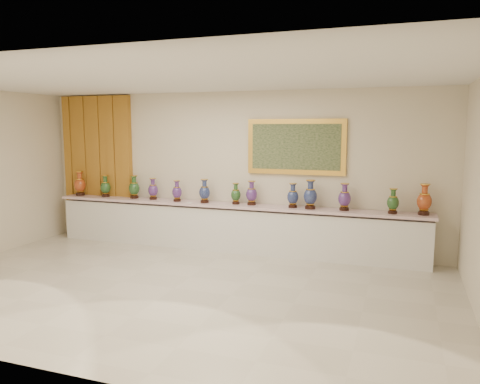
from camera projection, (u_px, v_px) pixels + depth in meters
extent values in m
plane|color=beige|center=(174.00, 288.00, 6.81)|extent=(8.00, 8.00, 0.00)
plane|color=beige|center=(233.00, 171.00, 8.95)|extent=(8.00, 0.00, 8.00)
plane|color=white|center=(170.00, 78.00, 6.41)|extent=(8.00, 8.00, 0.00)
cube|color=#B77B27|center=(98.00, 167.00, 9.89)|extent=(1.64, 0.14, 2.95)
cube|color=gold|center=(296.00, 147.00, 8.44)|extent=(1.80, 0.06, 1.00)
cube|color=#183119|center=(295.00, 147.00, 8.41)|extent=(1.62, 0.02, 0.82)
cube|color=white|center=(229.00, 229.00, 8.88)|extent=(7.20, 0.42, 0.81)
cube|color=beige|center=(229.00, 205.00, 8.80)|extent=(7.28, 0.48, 0.05)
cylinder|color=black|center=(80.00, 194.00, 9.91)|extent=(0.18, 0.18, 0.05)
cone|color=gold|center=(80.00, 192.00, 9.90)|extent=(0.16, 0.16, 0.03)
ellipsoid|color=maroon|center=(80.00, 185.00, 9.88)|extent=(0.29, 0.29, 0.30)
cylinder|color=gold|center=(80.00, 179.00, 9.86)|extent=(0.16, 0.16, 0.01)
cylinder|color=maroon|center=(79.00, 176.00, 9.85)|extent=(0.10, 0.10, 0.11)
cone|color=maroon|center=(79.00, 172.00, 9.84)|extent=(0.16, 0.16, 0.04)
cylinder|color=gold|center=(79.00, 171.00, 9.84)|extent=(0.17, 0.17, 0.01)
cylinder|color=black|center=(106.00, 196.00, 9.71)|extent=(0.16, 0.16, 0.04)
cone|color=gold|center=(106.00, 193.00, 9.71)|extent=(0.14, 0.14, 0.03)
ellipsoid|color=black|center=(105.00, 187.00, 9.69)|extent=(0.27, 0.27, 0.26)
cylinder|color=gold|center=(105.00, 182.00, 9.68)|extent=(0.14, 0.14, 0.01)
cylinder|color=black|center=(105.00, 179.00, 9.67)|extent=(0.08, 0.08, 0.09)
cone|color=black|center=(105.00, 176.00, 9.66)|extent=(0.14, 0.14, 0.03)
cylinder|color=gold|center=(105.00, 176.00, 9.66)|extent=(0.15, 0.15, 0.01)
cylinder|color=black|center=(134.00, 197.00, 9.50)|extent=(0.17, 0.17, 0.05)
cone|color=gold|center=(134.00, 195.00, 9.49)|extent=(0.14, 0.14, 0.03)
ellipsoid|color=black|center=(134.00, 188.00, 9.48)|extent=(0.23, 0.23, 0.27)
cylinder|color=gold|center=(134.00, 183.00, 9.46)|extent=(0.15, 0.15, 0.01)
cylinder|color=black|center=(134.00, 180.00, 9.45)|extent=(0.09, 0.09, 0.10)
cone|color=black|center=(134.00, 177.00, 9.44)|extent=(0.15, 0.15, 0.04)
cylinder|color=gold|center=(134.00, 176.00, 9.44)|extent=(0.15, 0.15, 0.01)
cylinder|color=black|center=(153.00, 198.00, 9.36)|extent=(0.15, 0.15, 0.04)
cone|color=gold|center=(153.00, 196.00, 9.35)|extent=(0.13, 0.13, 0.03)
ellipsoid|color=#220F52|center=(153.00, 190.00, 9.34)|extent=(0.24, 0.24, 0.25)
cylinder|color=gold|center=(153.00, 185.00, 9.32)|extent=(0.14, 0.14, 0.01)
cylinder|color=#220F52|center=(153.00, 182.00, 9.31)|extent=(0.08, 0.08, 0.09)
cone|color=#220F52|center=(153.00, 179.00, 9.31)|extent=(0.14, 0.14, 0.03)
cylinder|color=gold|center=(153.00, 178.00, 9.30)|extent=(0.14, 0.14, 0.01)
cylinder|color=black|center=(177.00, 200.00, 9.11)|extent=(0.14, 0.14, 0.04)
cone|color=gold|center=(177.00, 198.00, 9.10)|extent=(0.13, 0.13, 0.03)
ellipsoid|color=#220F52|center=(177.00, 192.00, 9.09)|extent=(0.24, 0.24, 0.24)
cylinder|color=gold|center=(177.00, 187.00, 9.07)|extent=(0.13, 0.13, 0.01)
cylinder|color=#220F52|center=(177.00, 184.00, 9.06)|extent=(0.08, 0.08, 0.09)
cone|color=#220F52|center=(177.00, 181.00, 9.06)|extent=(0.13, 0.13, 0.03)
cylinder|color=gold|center=(177.00, 181.00, 9.05)|extent=(0.13, 0.13, 0.01)
cylinder|color=black|center=(205.00, 202.00, 8.94)|extent=(0.16, 0.16, 0.04)
cone|color=gold|center=(205.00, 199.00, 8.93)|extent=(0.14, 0.14, 0.03)
ellipsoid|color=#090E3F|center=(205.00, 193.00, 8.91)|extent=(0.27, 0.27, 0.26)
cylinder|color=gold|center=(204.00, 187.00, 8.90)|extent=(0.14, 0.14, 0.01)
cylinder|color=#090E3F|center=(204.00, 184.00, 8.89)|extent=(0.08, 0.08, 0.09)
cone|color=#090E3F|center=(204.00, 180.00, 8.88)|extent=(0.14, 0.14, 0.03)
cylinder|color=gold|center=(204.00, 179.00, 8.88)|extent=(0.15, 0.15, 0.01)
cylinder|color=black|center=(236.00, 203.00, 8.78)|extent=(0.14, 0.14, 0.04)
cone|color=gold|center=(236.00, 201.00, 8.77)|extent=(0.12, 0.12, 0.03)
ellipsoid|color=black|center=(236.00, 195.00, 8.76)|extent=(0.21, 0.21, 0.23)
cylinder|color=gold|center=(236.00, 190.00, 8.75)|extent=(0.13, 0.13, 0.01)
cylinder|color=black|center=(236.00, 187.00, 8.74)|extent=(0.07, 0.07, 0.08)
cone|color=black|center=(236.00, 184.00, 8.73)|extent=(0.13, 0.13, 0.03)
cylinder|color=gold|center=(236.00, 183.00, 8.73)|extent=(0.13, 0.13, 0.01)
cylinder|color=black|center=(252.00, 204.00, 8.68)|extent=(0.16, 0.16, 0.04)
cone|color=gold|center=(252.00, 201.00, 8.68)|extent=(0.14, 0.14, 0.03)
ellipsoid|color=#220F52|center=(252.00, 194.00, 8.66)|extent=(0.27, 0.27, 0.26)
cylinder|color=gold|center=(252.00, 189.00, 8.65)|extent=(0.14, 0.14, 0.01)
cylinder|color=#220F52|center=(252.00, 186.00, 8.64)|extent=(0.08, 0.08, 0.09)
cone|color=#220F52|center=(252.00, 182.00, 8.63)|extent=(0.14, 0.14, 0.03)
cylinder|color=gold|center=(252.00, 181.00, 8.63)|extent=(0.15, 0.15, 0.01)
cylinder|color=black|center=(293.00, 206.00, 8.39)|extent=(0.16, 0.16, 0.04)
cone|color=gold|center=(293.00, 204.00, 8.39)|extent=(0.14, 0.14, 0.03)
ellipsoid|color=#090E3F|center=(293.00, 197.00, 8.37)|extent=(0.25, 0.25, 0.25)
cylinder|color=gold|center=(293.00, 191.00, 8.35)|extent=(0.14, 0.14, 0.01)
cylinder|color=#090E3F|center=(293.00, 188.00, 8.35)|extent=(0.08, 0.08, 0.09)
cone|color=#090E3F|center=(293.00, 184.00, 8.34)|extent=(0.14, 0.14, 0.03)
cylinder|color=gold|center=(293.00, 184.00, 8.34)|extent=(0.14, 0.14, 0.01)
cylinder|color=black|center=(310.00, 207.00, 8.26)|extent=(0.18, 0.18, 0.05)
cone|color=gold|center=(310.00, 204.00, 8.25)|extent=(0.16, 0.16, 0.03)
ellipsoid|color=#090E3F|center=(310.00, 196.00, 8.23)|extent=(0.27, 0.27, 0.30)
cylinder|color=gold|center=(310.00, 189.00, 8.21)|extent=(0.16, 0.16, 0.01)
cylinder|color=#090E3F|center=(311.00, 186.00, 8.20)|extent=(0.10, 0.10, 0.11)
cone|color=#090E3F|center=(311.00, 181.00, 8.19)|extent=(0.16, 0.16, 0.04)
cylinder|color=gold|center=(311.00, 180.00, 8.19)|extent=(0.17, 0.17, 0.01)
cylinder|color=black|center=(344.00, 209.00, 8.10)|extent=(0.17, 0.17, 0.05)
cone|color=gold|center=(344.00, 206.00, 8.10)|extent=(0.15, 0.15, 0.03)
ellipsoid|color=#220F52|center=(344.00, 199.00, 8.08)|extent=(0.27, 0.27, 0.27)
cylinder|color=gold|center=(345.00, 192.00, 8.06)|extent=(0.15, 0.15, 0.01)
cylinder|color=#220F52|center=(345.00, 189.00, 8.05)|extent=(0.09, 0.09, 0.10)
cone|color=#220F52|center=(345.00, 185.00, 8.04)|extent=(0.15, 0.15, 0.04)
cylinder|color=gold|center=(345.00, 184.00, 8.04)|extent=(0.15, 0.15, 0.01)
cylinder|color=black|center=(393.00, 212.00, 7.80)|extent=(0.15, 0.15, 0.04)
cone|color=gold|center=(393.00, 210.00, 7.80)|extent=(0.13, 0.13, 0.03)
ellipsoid|color=black|center=(393.00, 203.00, 7.78)|extent=(0.25, 0.25, 0.25)
cylinder|color=gold|center=(393.00, 196.00, 7.77)|extent=(0.13, 0.13, 0.01)
cylinder|color=black|center=(393.00, 193.00, 7.76)|extent=(0.08, 0.08, 0.09)
cone|color=black|center=(394.00, 190.00, 7.75)|extent=(0.13, 0.13, 0.03)
cylinder|color=gold|center=(394.00, 189.00, 7.75)|extent=(0.14, 0.14, 0.01)
cylinder|color=black|center=(424.00, 213.00, 7.69)|extent=(0.18, 0.18, 0.05)
cone|color=gold|center=(424.00, 210.00, 7.68)|extent=(0.16, 0.16, 0.03)
ellipsoid|color=maroon|center=(424.00, 201.00, 7.67)|extent=(0.28, 0.28, 0.30)
cylinder|color=gold|center=(425.00, 194.00, 7.65)|extent=(0.16, 0.16, 0.01)
cylinder|color=maroon|center=(425.00, 190.00, 7.64)|extent=(0.10, 0.10, 0.11)
cone|color=maroon|center=(425.00, 185.00, 7.63)|extent=(0.16, 0.16, 0.04)
cylinder|color=gold|center=(425.00, 184.00, 7.63)|extent=(0.17, 0.17, 0.01)
cube|color=white|center=(189.00, 203.00, 8.93)|extent=(0.10, 0.06, 0.00)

